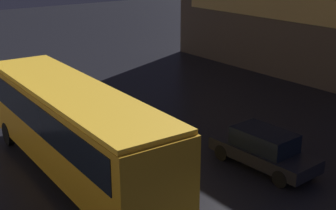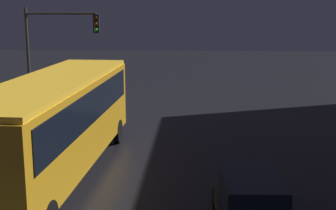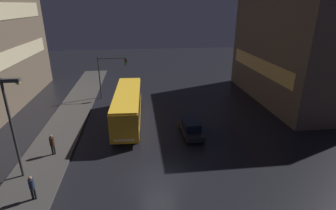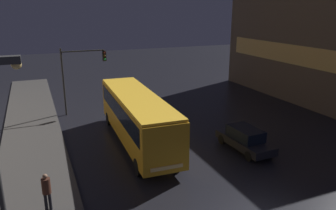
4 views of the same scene
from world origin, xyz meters
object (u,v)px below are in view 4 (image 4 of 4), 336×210
at_px(car_taxi, 245,139).
at_px(pedestrian_near, 46,189).
at_px(bus_near, 137,114).
at_px(street_lamp_sidewalk, 0,133).
at_px(traffic_light_main, 79,69).

distance_m(car_taxi, pedestrian_near, 12.43).
height_order(bus_near, car_taxi, bus_near).
bearing_deg(street_lamp_sidewalk, pedestrian_near, 67.17).
distance_m(car_taxi, traffic_light_main, 15.06).
relative_size(bus_near, traffic_light_main, 2.03).
xyz_separation_m(bus_near, street_lamp_sidewalk, (-7.28, -8.84, 2.97)).
distance_m(bus_near, street_lamp_sidewalk, 11.83).
bearing_deg(bus_near, street_lamp_sidewalk, 52.64).
distance_m(bus_near, pedestrian_near, 8.63).
bearing_deg(bus_near, car_taxi, 150.71).
bearing_deg(pedestrian_near, car_taxi, 136.86).
distance_m(car_taxi, street_lamp_sidewalk, 14.95).
height_order(bus_near, street_lamp_sidewalk, street_lamp_sidewalk).
xyz_separation_m(pedestrian_near, traffic_light_main, (3.64, 14.30, 2.69)).
height_order(pedestrian_near, street_lamp_sidewalk, street_lamp_sidewalk).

